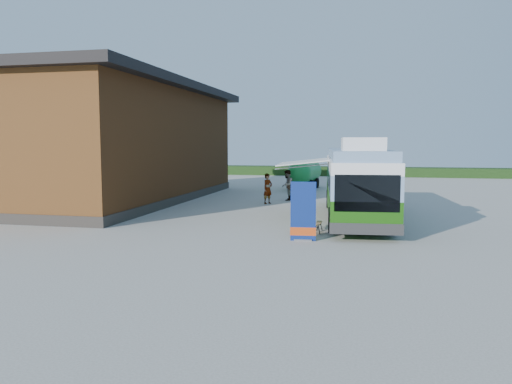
% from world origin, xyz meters
% --- Properties ---
extents(ground, '(100.00, 100.00, 0.00)m').
position_xyz_m(ground, '(0.00, 0.00, 0.00)').
color(ground, '#BCB7AD').
rests_on(ground, ground).
extents(barn, '(9.60, 21.20, 7.50)m').
position_xyz_m(barn, '(-10.50, 10.00, 3.59)').
color(barn, brown).
rests_on(barn, ground).
extents(hedge, '(40.00, 3.00, 1.00)m').
position_xyz_m(hedge, '(8.00, 38.00, 0.50)').
color(hedge, '#264419').
rests_on(hedge, ground).
extents(bus, '(3.83, 12.94, 3.92)m').
position_xyz_m(bus, '(4.14, 5.42, 1.87)').
color(bus, '#285F0F').
rests_on(bus, ground).
extents(awning, '(3.03, 4.47, 0.52)m').
position_xyz_m(awning, '(1.81, 5.43, 2.86)').
color(awning, white).
rests_on(awning, ground).
extents(banner, '(0.98, 0.24, 2.25)m').
position_xyz_m(banner, '(2.36, -0.88, 0.92)').
color(banner, navy).
rests_on(banner, ground).
extents(picnic_table, '(1.20, 1.07, 0.68)m').
position_xyz_m(picnic_table, '(2.27, 1.04, 0.51)').
color(picnic_table, tan).
rests_on(picnic_table, ground).
extents(person_a, '(0.74, 0.81, 1.85)m').
position_xyz_m(person_a, '(-1.23, 10.26, 0.93)').
color(person_a, '#999999').
rests_on(person_a, ground).
extents(person_b, '(0.83, 1.03, 1.97)m').
position_xyz_m(person_b, '(-0.34, 12.25, 0.99)').
color(person_b, '#999999').
rests_on(person_b, ground).
extents(slurry_tanker, '(2.25, 6.30, 2.33)m').
position_xyz_m(slurry_tanker, '(-0.20, 20.46, 1.34)').
color(slurry_tanker, '#198936').
rests_on(slurry_tanker, ground).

